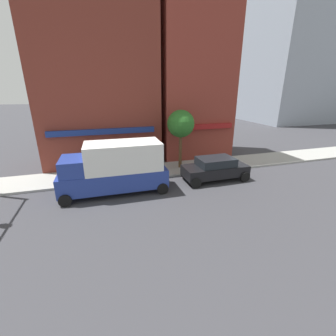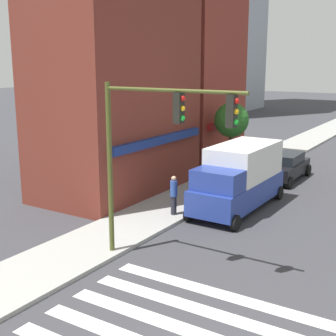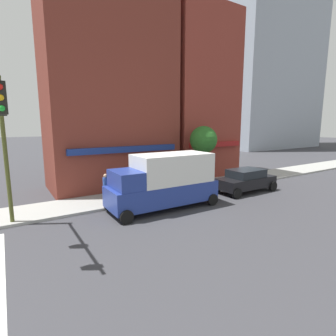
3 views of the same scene
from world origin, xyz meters
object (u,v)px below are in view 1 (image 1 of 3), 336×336
(sedan_black, at_px, (215,168))
(pedestrian_blue_shirt, at_px, (71,169))
(box_truck_blue, at_px, (115,167))
(street_tree, at_px, (181,124))

(sedan_black, distance_m, pedestrian_blue_shirt, 9.54)
(box_truck_blue, distance_m, pedestrian_blue_shirt, 3.36)
(sedan_black, relative_size, pedestrian_blue_shirt, 2.50)
(street_tree, bearing_deg, box_truck_blue, -151.20)
(box_truck_blue, xyz_separation_m, pedestrian_blue_shirt, (-2.71, 1.93, -0.51))
(box_truck_blue, height_order, pedestrian_blue_shirt, box_truck_blue)
(pedestrian_blue_shirt, relative_size, street_tree, 0.40)
(box_truck_blue, distance_m, street_tree, 6.12)
(box_truck_blue, xyz_separation_m, sedan_black, (6.63, 0.00, -0.75))
(sedan_black, bearing_deg, street_tree, 118.11)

